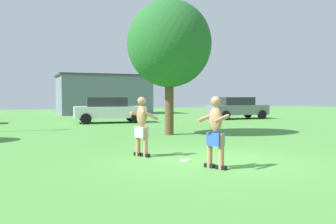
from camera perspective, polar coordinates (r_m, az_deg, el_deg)
ground_plane at (r=9.57m, az=7.10°, el=-7.53°), size 80.00×80.00×0.00m
player_with_cap at (r=8.46m, az=7.36°, el=-2.65°), size 0.74×0.74×1.67m
player_in_gray at (r=10.13m, az=-4.07°, el=-2.06°), size 0.74×0.67×1.64m
frisbee at (r=9.52m, az=2.75°, el=-7.49°), size 0.26×0.26×0.03m
car_white_near_post at (r=23.08m, az=-9.19°, el=0.38°), size 4.47×2.41×1.58m
car_gray_far_end at (r=27.18m, az=10.61°, el=0.69°), size 4.34×2.10×1.58m
outbuilding_behind_lot at (r=34.93m, az=-9.96°, el=2.73°), size 8.48×4.95×3.64m
tree_left_field at (r=15.90m, az=0.20°, el=10.49°), size 3.59×3.59×5.75m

